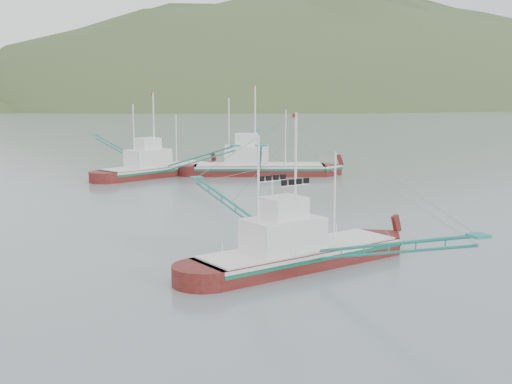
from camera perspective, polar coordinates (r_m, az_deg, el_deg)
name	(u,v)px	position (r m, az deg, el deg)	size (l,w,h in m)	color
ground	(293,259)	(38.42, 3.34, -5.99)	(1200.00, 1200.00, 0.00)	slate
main_boat	(299,236)	(36.65, 3.84, -3.91)	(13.29, 22.88, 9.42)	#52100D
bg_boat_far	(157,158)	(77.36, -8.79, 3.01)	(14.88, 24.89, 10.64)	#52100D
bg_boat_right	(258,156)	(77.39, 0.22, 3.21)	(16.15, 27.33, 11.51)	#52100D
headland_right	(337,106)	(529.61, 7.17, 7.62)	(684.00, 432.00, 306.00)	#3C4E28
ridge_distant	(54,105)	(595.46, -17.52, 7.41)	(960.00, 400.00, 240.00)	slate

